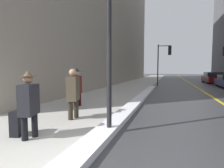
# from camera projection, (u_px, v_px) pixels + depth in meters

# --- Properties ---
(sidewalk_slab) EXTENTS (4.00, 80.00, 0.01)m
(sidewalk_slab) POSITION_uv_depth(u_px,v_px,m) (131.00, 86.00, 17.40)
(sidewalk_slab) COLOR #B2AFA8
(sidewalk_slab) RESTS_ON ground
(road_centre_stripe) EXTENTS (0.16, 80.00, 0.00)m
(road_centre_stripe) POSITION_uv_depth(u_px,v_px,m) (198.00, 88.00, 15.52)
(road_centre_stripe) COLOR gold
(road_centre_stripe) RESTS_ON ground
(snow_bank_curb) EXTENTS (0.51, 15.41, 0.15)m
(snow_bank_curb) POSITION_uv_depth(u_px,v_px,m) (138.00, 100.00, 8.57)
(snow_bank_curb) COLOR white
(snow_bank_curb) RESTS_ON ground
(lamp_post) EXTENTS (0.28, 0.28, 4.05)m
(lamp_post) POSITION_uv_depth(u_px,v_px,m) (109.00, 31.00, 4.12)
(lamp_post) COLOR black
(lamp_post) RESTS_ON ground
(traffic_light_near) EXTENTS (1.31, 0.33, 4.12)m
(traffic_light_near) POSITION_uv_depth(u_px,v_px,m) (165.00, 56.00, 17.24)
(traffic_light_near) COLOR black
(traffic_light_near) RESTS_ON ground
(pedestrian_in_fedora) EXTENTS (0.40, 0.53, 1.55)m
(pedestrian_in_fedora) POSITION_uv_depth(u_px,v_px,m) (29.00, 102.00, 3.88)
(pedestrian_in_fedora) COLOR black
(pedestrian_in_fedora) RESTS_ON ground
(pedestrian_trailing) EXTENTS (0.43, 0.58, 1.60)m
(pedestrian_trailing) POSITION_uv_depth(u_px,v_px,m) (73.00, 91.00, 5.50)
(pedestrian_trailing) COLOR #2A241B
(pedestrian_trailing) RESTS_ON ground
(pedestrian_nearside) EXTENTS (0.42, 0.57, 1.64)m
(pedestrian_nearside) POSITION_uv_depth(u_px,v_px,m) (77.00, 86.00, 7.43)
(pedestrian_nearside) COLOR #340C0C
(pedestrian_nearside) RESTS_ON ground
(parked_car_maroon) EXTENTS (1.86, 4.79, 1.36)m
(parked_car_maroon) POSITION_uv_depth(u_px,v_px,m) (213.00, 78.00, 21.54)
(parked_car_maroon) COLOR #600F14
(parked_car_maroon) RESTS_ON ground
(rolling_suitcase) EXTENTS (0.31, 0.41, 0.95)m
(rolling_suitcase) POSITION_uv_depth(u_px,v_px,m) (18.00, 123.00, 4.13)
(rolling_suitcase) COLOR black
(rolling_suitcase) RESTS_ON ground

